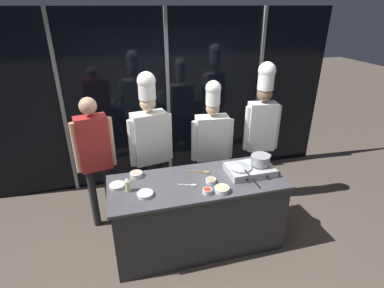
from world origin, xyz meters
TOP-DOWN VIEW (x-y plane):
  - ground_plane at (0.00, 0.00)m, footprint 24.00×24.00m
  - window_wall_back at (0.00, 1.71)m, footprint 5.43×0.09m
  - demo_counter at (0.00, 0.00)m, footprint 2.01×0.79m
  - portable_stove at (0.64, 0.01)m, footprint 0.54×0.38m
  - frying_pan at (0.52, 0.00)m, footprint 0.27×0.46m
  - stock_pot at (0.77, 0.01)m, footprint 0.25×0.22m
  - squeeze_bottle_oil at (-0.78, 0.01)m, footprint 0.06×0.06m
  - prep_bowl_onion at (-0.61, -0.13)m, footprint 0.17×0.17m
  - prep_bowl_ginger at (0.19, -0.27)m, footprint 0.16×0.16m
  - prep_bowl_garlic at (-0.89, 0.11)m, footprint 0.17×0.17m
  - prep_bowl_chili_flakes at (0.03, -0.26)m, footprint 0.10×0.10m
  - prep_bowl_shrimp at (-0.66, 0.28)m, footprint 0.15×0.15m
  - prep_bowl_mushrooms at (0.13, -0.07)m, footprint 0.12×0.12m
  - serving_spoon_slotted at (-0.10, -0.07)m, footprint 0.21×0.10m
  - serving_spoon_solid at (0.12, 0.17)m, footprint 0.27×0.13m
  - person_guest at (-1.11, 0.70)m, footprint 0.48×0.26m
  - chef_head at (-0.42, 0.75)m, footprint 0.57×0.30m
  - chef_sous at (0.42, 0.77)m, footprint 0.58×0.27m
  - chef_line at (1.11, 0.69)m, footprint 0.49×0.25m

SIDE VIEW (x-z plane):
  - ground_plane at x=0.00m, z-range 0.00..0.00m
  - demo_counter at x=0.00m, z-range 0.00..0.90m
  - serving_spoon_slotted at x=-0.10m, z-range 0.90..0.91m
  - serving_spoon_solid at x=0.12m, z-range 0.90..0.91m
  - prep_bowl_garlic at x=-0.89m, z-range 0.90..0.94m
  - prep_bowl_onion at x=-0.61m, z-range 0.90..0.94m
  - prep_bowl_mushrooms at x=0.13m, z-range 0.90..0.95m
  - prep_bowl_chili_flakes at x=0.03m, z-range 0.90..0.96m
  - prep_bowl_ginger at x=0.19m, z-range 0.90..0.96m
  - prep_bowl_shrimp at x=-0.66m, z-range 0.90..0.96m
  - portable_stove at x=0.64m, z-range 0.90..1.00m
  - squeeze_bottle_oil at x=-0.78m, z-range 0.90..1.06m
  - frying_pan at x=0.52m, z-range 1.00..1.03m
  - chef_sous at x=0.42m, z-range 0.13..1.98m
  - stock_pot at x=0.77m, z-range 1.00..1.12m
  - person_guest at x=-1.11m, z-range 0.21..1.97m
  - chef_head at x=-0.42m, z-range 0.17..2.18m
  - chef_line at x=1.11m, z-range 0.22..2.28m
  - window_wall_back at x=0.00m, z-range 0.00..2.70m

